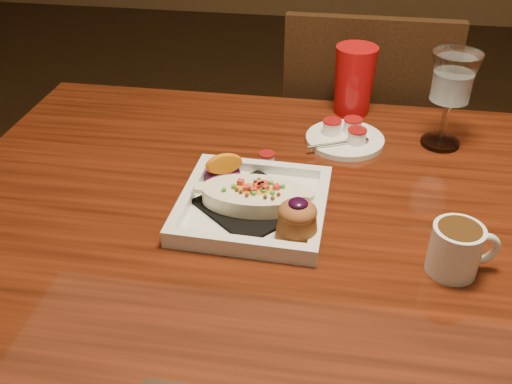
# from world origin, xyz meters

# --- Properties ---
(table) EXTENTS (1.50, 0.90, 0.75)m
(table) POSITION_xyz_m (0.00, 0.00, 0.65)
(table) COLOR maroon
(table) RESTS_ON floor
(chair_far) EXTENTS (0.42, 0.42, 0.93)m
(chair_far) POSITION_xyz_m (-0.00, 0.63, 0.51)
(chair_far) COLOR black
(chair_far) RESTS_ON floor
(plate) EXTENTS (0.25, 0.25, 0.08)m
(plate) POSITION_xyz_m (-0.18, -0.02, 0.77)
(plate) COLOR white
(plate) RESTS_ON table
(coffee_mug) EXTENTS (0.10, 0.07, 0.08)m
(coffee_mug) POSITION_xyz_m (0.13, -0.11, 0.79)
(coffee_mug) COLOR white
(coffee_mug) RESTS_ON table
(goblet) EXTENTS (0.09, 0.09, 0.19)m
(goblet) POSITION_xyz_m (0.15, 0.28, 0.88)
(goblet) COLOR silver
(goblet) RESTS_ON table
(saucer) EXTENTS (0.16, 0.16, 0.11)m
(saucer) POSITION_xyz_m (-0.04, 0.26, 0.76)
(saucer) COLOR white
(saucer) RESTS_ON table
(creamer_loose) EXTENTS (0.03, 0.03, 0.02)m
(creamer_loose) POSITION_xyz_m (-0.19, 0.15, 0.76)
(creamer_loose) COLOR white
(creamer_loose) RESTS_ON table
(red_tumbler) EXTENTS (0.09, 0.09, 0.15)m
(red_tumbler) POSITION_xyz_m (-0.04, 0.40, 0.83)
(red_tumbler) COLOR red
(red_tumbler) RESTS_ON table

